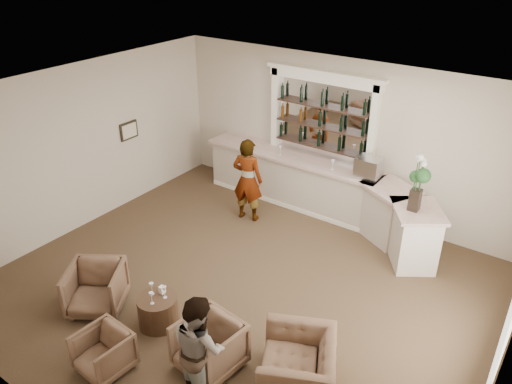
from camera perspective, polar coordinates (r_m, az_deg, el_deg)
ground at (r=8.75m, az=-1.36°, el=-10.93°), size 8.00×8.00×0.00m
room_shell at (r=7.97m, az=2.46°, el=4.59°), size 8.04×7.02×3.32m
bar_counter at (r=10.66m, az=7.55°, el=0.14°), size 5.72×1.80×1.14m
back_bar_alcove at (r=10.57m, az=7.51°, el=8.51°), size 2.64×0.25×3.00m
cocktail_table at (r=8.07m, az=-11.12°, el=-13.17°), size 0.63×0.63×0.50m
sommelier at (r=10.29m, az=-0.96°, el=1.39°), size 0.73×0.55×1.80m
guest at (r=6.64m, az=-6.52°, el=-17.23°), size 0.93×0.83×1.57m
armchair_left at (r=8.51m, az=-17.83°, el=-10.44°), size 1.17×1.18×0.78m
armchair_center at (r=7.51m, az=-17.04°, el=-17.12°), size 0.72×0.73×0.63m
armchair_right at (r=7.22m, az=-5.36°, el=-17.16°), size 0.90×0.92×0.76m
armchair_far at (r=7.01m, az=4.79°, el=-19.10°), size 1.36×1.43×0.72m
espresso_machine at (r=10.01m, az=12.72°, el=2.72°), size 0.48×0.41×0.42m
flower_vase at (r=8.87m, az=18.06°, el=1.38°), size 0.28×0.28×1.05m
wine_glass_bar_left at (r=10.85m, az=2.78°, el=4.78°), size 0.07×0.07×0.21m
wine_glass_bar_right at (r=10.27m, az=8.75°, el=3.10°), size 0.07×0.07×0.21m
wine_glass_tbl_a at (r=7.93m, az=-11.81°, el=-10.75°), size 0.07×0.07×0.21m
wine_glass_tbl_b at (r=7.83m, az=-10.41°, el=-11.20°), size 0.07×0.07×0.21m
wine_glass_tbl_c at (r=7.76m, az=-11.84°, el=-11.78°), size 0.07×0.07×0.21m
napkin_holder at (r=7.96m, az=-10.70°, el=-10.91°), size 0.08×0.08×0.12m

